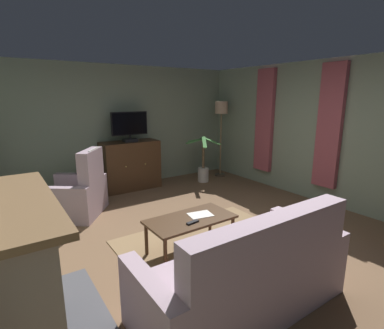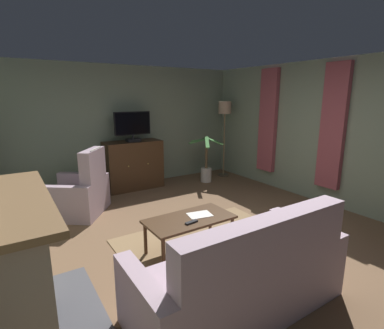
# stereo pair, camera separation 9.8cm
# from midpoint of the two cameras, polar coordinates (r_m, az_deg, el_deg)

# --- Properties ---
(ground_plane) EXTENTS (5.81, 7.16, 0.04)m
(ground_plane) POSITION_cam_midpoint_polar(r_m,az_deg,el_deg) (4.17, 6.05, -15.20)
(ground_plane) COLOR brown
(wall_back) EXTENTS (5.81, 0.10, 2.59)m
(wall_back) POSITION_cam_midpoint_polar(r_m,az_deg,el_deg) (6.63, -12.09, 7.14)
(wall_back) COLOR gray
(wall_back) RESTS_ON ground_plane
(wall_right_with_window) EXTENTS (0.10, 7.16, 2.59)m
(wall_right_with_window) POSITION_cam_midpoint_polar(r_m,az_deg,el_deg) (5.77, 27.52, 5.10)
(wall_right_with_window) COLOR gray
(wall_right_with_window) RESTS_ON ground_plane
(curtain_panel_near) EXTENTS (0.10, 0.44, 2.17)m
(curtain_panel_near) POSITION_cam_midpoint_polar(r_m,az_deg,el_deg) (5.72, 26.03, 6.51)
(curtain_panel_near) COLOR #A34C56
(curtain_panel_far) EXTENTS (0.10, 0.44, 2.17)m
(curtain_panel_far) POSITION_cam_midpoint_polar(r_m,az_deg,el_deg) (6.63, 14.89, 8.12)
(curtain_panel_far) COLOR #A34C56
(rug_central) EXTENTS (2.30, 2.01, 0.01)m
(rug_central) POSITION_cam_midpoint_polar(r_m,az_deg,el_deg) (4.02, 5.66, -15.91)
(rug_central) COLOR #8E704C
(rug_central) RESTS_ON ground_plane
(fireplace) EXTENTS (0.88, 1.62, 1.23)m
(fireplace) POSITION_cam_midpoint_polar(r_m,az_deg,el_deg) (2.74, -29.61, -18.59)
(fireplace) COLOR #4C4C51
(fireplace) RESTS_ON ground_plane
(tv_cabinet) EXTENTS (1.19, 0.56, 1.02)m
(tv_cabinet) POSITION_cam_midpoint_polar(r_m,az_deg,el_deg) (6.43, -10.82, -0.26)
(tv_cabinet) COLOR black
(tv_cabinet) RESTS_ON ground_plane
(television) EXTENTS (0.77, 0.20, 0.62)m
(television) POSITION_cam_midpoint_polar(r_m,az_deg,el_deg) (6.24, -10.97, 7.38)
(television) COLOR black
(television) RESTS_ON tv_cabinet
(coffee_table) EXTENTS (1.12, 0.59, 0.45)m
(coffee_table) POSITION_cam_midpoint_polar(r_m,az_deg,el_deg) (3.78, 0.29, -10.99)
(coffee_table) COLOR #422B19
(coffee_table) RESTS_ON ground_plane
(tv_remote) EXTENTS (0.18, 0.07, 0.02)m
(tv_remote) POSITION_cam_midpoint_polar(r_m,az_deg,el_deg) (3.62, 0.68, -11.11)
(tv_remote) COLOR black
(tv_remote) RESTS_ON coffee_table
(folded_newspaper) EXTENTS (0.34, 0.27, 0.01)m
(folded_newspaper) POSITION_cam_midpoint_polar(r_m,az_deg,el_deg) (3.86, 2.24, -9.68)
(folded_newspaper) COLOR silver
(folded_newspaper) RESTS_ON coffee_table
(sofa_floral) EXTENTS (2.02, 0.88, 1.03)m
(sofa_floral) POSITION_cam_midpoint_polar(r_m,az_deg,el_deg) (2.90, 10.81, -20.85)
(sofa_floral) COLOR #AD93A3
(sofa_floral) RESTS_ON ground_plane
(armchair_in_far_corner) EXTENTS (1.29, 1.30, 1.13)m
(armchair_in_far_corner) POSITION_cam_midpoint_polar(r_m,az_deg,el_deg) (5.32, -20.74, -5.46)
(armchair_in_far_corner) COLOR #AD93A3
(armchair_in_far_corner) RESTS_ON ground_plane
(potted_plant_tall_palm_by_window) EXTENTS (0.80, 0.93, 1.06)m
(potted_plant_tall_palm_by_window) POSITION_cam_midpoint_polar(r_m,az_deg,el_deg) (6.82, 3.16, -0.67)
(potted_plant_tall_palm_by_window) COLOR beige
(potted_plant_tall_palm_by_window) RESTS_ON ground_plane
(floor_lamp) EXTENTS (0.31, 0.31, 1.83)m
(floor_lamp) POSITION_cam_midpoint_polar(r_m,az_deg,el_deg) (7.20, 6.74, 9.45)
(floor_lamp) COLOR #4C4233
(floor_lamp) RESTS_ON ground_plane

